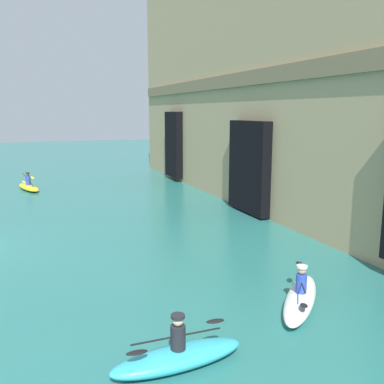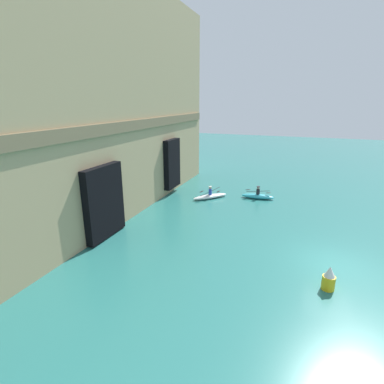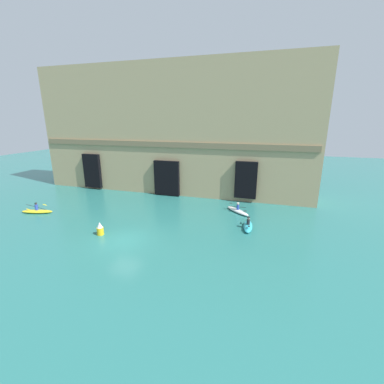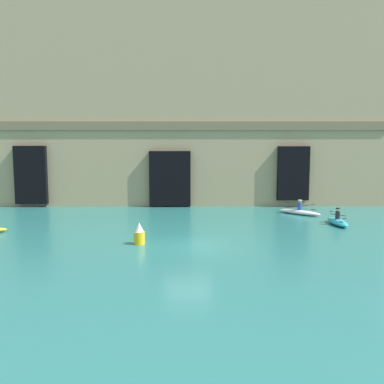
% 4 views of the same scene
% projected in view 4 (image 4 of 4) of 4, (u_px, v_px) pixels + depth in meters
% --- Properties ---
extents(ground_plane, '(120.00, 120.00, 0.00)m').
position_uv_depth(ground_plane, '(188.00, 246.00, 22.20)').
color(ground_plane, '#28706B').
extents(cliff_bluff, '(36.96, 5.53, 16.59)m').
position_uv_depth(cliff_bluff, '(168.00, 108.00, 37.08)').
color(cliff_bluff, tan).
rests_on(cliff_bluff, ground).
extents(kayak_white, '(2.92, 2.79, 1.10)m').
position_uv_depth(kayak_white, '(300.00, 212.00, 31.60)').
color(kayak_white, white).
rests_on(kayak_white, ground).
extents(kayak_cyan, '(0.96, 2.85, 1.12)m').
position_uv_depth(kayak_cyan, '(337.00, 221.00, 27.69)').
color(kayak_cyan, '#33B2C6').
rests_on(kayak_cyan, ground).
extents(marker_buoy, '(0.59, 0.59, 1.16)m').
position_uv_depth(marker_buoy, '(139.00, 234.00, 22.52)').
color(marker_buoy, yellow).
rests_on(marker_buoy, ground).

